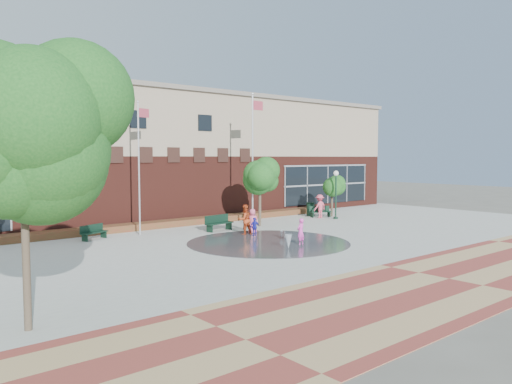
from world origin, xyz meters
TOP-DOWN VIEW (x-y plane):
  - ground at (0.00, 0.00)m, footprint 120.00×120.00m
  - plaza_concrete at (0.00, 4.00)m, footprint 46.00×18.00m
  - paver_band at (0.00, -7.00)m, footprint 46.00×6.00m
  - splash_pad at (0.00, 3.00)m, footprint 8.40×8.40m
  - library_building at (0.00, 17.48)m, footprint 44.40×10.40m
  - flower_bed at (0.00, 11.60)m, footprint 26.00×1.20m
  - flagpole_left at (-3.86, 9.68)m, footprint 0.87×0.30m
  - flagpole_right at (3.57, 8.57)m, footprint 1.05×0.21m
  - lamp_right at (10.30, 7.42)m, footprint 0.37×0.37m
  - bench_left at (-6.56, 9.72)m, footprint 1.69×1.07m
  - bench_mid at (0.48, 8.04)m, footprint 1.98×0.82m
  - bench_right at (10.24, 8.84)m, footprint 1.71×1.00m
  - trash_can at (10.29, 9.90)m, footprint 0.63×0.63m
  - tree_big_left at (-13.36, -2.90)m, footprint 4.53×4.53m
  - tree_mid at (3.78, 8.14)m, footprint 2.60×2.60m
  - tree_small_right at (11.33, 8.69)m, footprint 1.88×1.88m
  - water_jet_a at (-0.47, 0.99)m, footprint 0.36×0.36m
  - water_jet_b at (1.63, 3.75)m, footprint 0.18×0.18m
  - child_splash at (0.88, 1.52)m, footprint 0.55×0.42m
  - adult_red at (0.77, 5.94)m, footprint 0.92×0.76m
  - adult_pink at (1.42, 6.02)m, footprint 0.84×0.73m
  - child_blue at (0.91, 5.20)m, footprint 0.64×0.32m
  - person_bench at (9.89, 8.58)m, footprint 1.13×0.67m

SIDE VIEW (x-z plane):
  - ground at x=0.00m, z-range 0.00..0.00m
  - flower_bed at x=0.00m, z-range -0.20..0.20m
  - water_jet_a at x=-0.47m, z-range -0.35..0.35m
  - water_jet_b at x=1.63m, z-range -0.21..0.21m
  - plaza_concrete at x=0.00m, z-range 0.00..0.01m
  - paver_band at x=0.00m, z-range 0.00..0.01m
  - splash_pad at x=0.00m, z-range 0.00..0.01m
  - bench_left at x=-6.56m, z-range -0.15..0.68m
  - bench_right at x=10.24m, z-range -0.15..0.68m
  - bench_mid at x=0.48m, z-range -0.17..0.79m
  - trash_can at x=10.29m, z-range 0.01..1.04m
  - child_blue at x=0.91m, z-range 0.00..1.06m
  - child_splash at x=0.88m, z-range 0.00..1.36m
  - adult_pink at x=1.42m, z-range 0.00..1.45m
  - person_bench at x=9.89m, z-range 0.00..1.72m
  - adult_red at x=0.77m, z-range 0.00..1.74m
  - lamp_right at x=10.30m, z-range 0.42..3.91m
  - tree_small_right at x=11.33m, z-range 0.74..3.94m
  - tree_mid at x=3.78m, z-range 1.00..5.38m
  - flagpole_left at x=-3.86m, z-range 0.43..8.05m
  - library_building at x=0.00m, z-range 0.04..9.24m
  - flagpole_right at x=3.57m, z-range 0.50..9.06m
  - tree_big_left at x=-13.36m, z-range 1.55..8.79m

